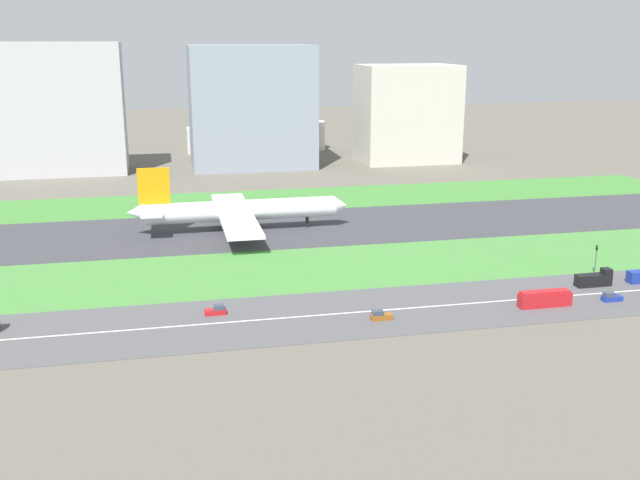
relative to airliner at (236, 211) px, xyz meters
name	(u,v)px	position (x,y,z in m)	size (l,w,h in m)	color
ground_plane	(328,226)	(27.80, 0.00, -6.23)	(800.00, 800.00, 0.00)	#5B564C
runway	(328,226)	(27.80, 0.00, -6.18)	(280.00, 46.00, 0.10)	#38383D
grass_median_north	(303,199)	(27.80, 41.00, -6.18)	(280.00, 36.00, 0.10)	#3D7A33
grass_median_south	(364,265)	(27.80, -41.00, -6.18)	(280.00, 36.00, 0.10)	#427F38
highway	(405,309)	(27.80, -73.00, -6.18)	(280.00, 28.00, 0.10)	#4C4C4F
highway_centerline	(405,308)	(27.80, -73.00, -6.13)	(266.00, 0.50, 0.01)	silver
airliner	(236,211)	(0.00, 0.00, 0.00)	(65.00, 56.00, 19.70)	white
car_5	(380,316)	(20.93, -78.00, -5.31)	(4.40, 1.80, 2.00)	brown
bus_0	(545,299)	(57.34, -78.00, -4.41)	(11.60, 2.50, 3.50)	#B2191E
truck_2	(594,279)	(75.27, -68.00, -4.56)	(8.40, 2.50, 4.00)	black
car_6	(216,311)	(-11.44, -68.00, -5.31)	(4.40, 1.80, 2.00)	#B2191E
car_0	(611,297)	(73.21, -78.00, -5.31)	(4.40, 1.80, 2.00)	navy
traffic_light	(596,257)	(80.38, -60.01, -1.94)	(0.36, 0.50, 7.20)	#4C4C51
terminal_building	(56,109)	(-62.20, 114.00, 20.67)	(54.81, 26.89, 53.81)	#B2B2B7
hangar_building	(252,107)	(19.20, 114.00, 20.02)	(53.19, 34.14, 52.49)	gray
office_tower	(407,114)	(90.78, 114.00, 15.59)	(43.21, 30.71, 43.64)	beige
fuel_tank_west	(206,140)	(1.55, 159.00, 0.08)	(18.56, 18.56, 12.63)	silver
fuel_tank_centre	(260,138)	(28.54, 159.00, 0.53)	(16.59, 16.59, 13.51)	silver
fuel_tank_east	(308,135)	(53.47, 159.00, 0.92)	(17.15, 17.15, 14.31)	silver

